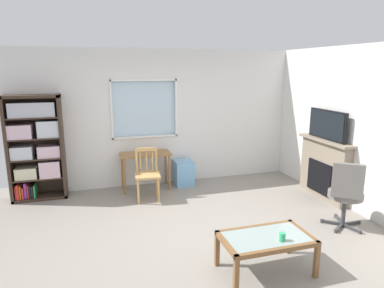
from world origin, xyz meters
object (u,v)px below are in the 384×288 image
wooden_chair (147,174)px  bookshelf (36,145)px  tv (327,125)px  sippy_cup (282,237)px  desk_under_window (145,159)px  coffee_table (266,241)px  plastic_drawer_unit (183,173)px  office_chair (346,192)px  fireplace (324,168)px

wooden_chair → bookshelf: bearing=161.1°
tv → sippy_cup: (-1.96, -1.88, -0.83)m
wooden_chair → desk_under_window: bearing=84.0°
bookshelf → sippy_cup: bookshelf is taller
tv → coffee_table: 2.87m
plastic_drawer_unit → office_chair: size_ratio=0.48×
desk_under_window → plastic_drawer_unit: bearing=3.8°
sippy_cup → tv: bearing=43.7°
coffee_table → sippy_cup: 0.21m
sippy_cup → fireplace: bearing=43.4°
bookshelf → desk_under_window: bookshelf is taller
wooden_chair → sippy_cup: bearing=-69.3°
office_chair → sippy_cup: 1.65m
bookshelf → coffee_table: 4.21m
bookshelf → coffee_table: size_ratio=1.81×
fireplace → office_chair: size_ratio=1.22×
bookshelf → plastic_drawer_unit: (2.61, -0.06, -0.72)m
fireplace → sippy_cup: 2.73m
fireplace → bookshelf: bearing=163.5°
desk_under_window → sippy_cup: 3.33m
office_chair → bookshelf: bearing=149.3°
desk_under_window → plastic_drawer_unit: desk_under_window is taller
desk_under_window → fireplace: 3.22m
fireplace → coffee_table: 2.73m
desk_under_window → fireplace: size_ratio=0.77×
bookshelf → plastic_drawer_unit: size_ratio=3.78×
plastic_drawer_unit → coffee_table: 3.11m
wooden_chair → office_chair: office_chair is taller
plastic_drawer_unit → fireplace: fireplace is taller
tv → sippy_cup: 2.84m
plastic_drawer_unit → desk_under_window: bearing=-176.2°
plastic_drawer_unit → tv: (2.17, -1.37, 1.07)m
bookshelf → plastic_drawer_unit: 2.71m
desk_under_window → plastic_drawer_unit: size_ratio=1.94×
plastic_drawer_unit → fireplace: size_ratio=0.40×
wooden_chair → office_chair: 3.14m
bookshelf → wooden_chair: bearing=-18.9°
tv → coffee_table: size_ratio=0.89×
bookshelf → tv: bearing=-16.6°
wooden_chair → sippy_cup: 2.86m
bookshelf → office_chair: bookshelf is taller
tv → wooden_chair: bearing=164.9°
fireplace → tv: 0.78m
wooden_chair → coffee_table: size_ratio=0.90×
bookshelf → fireplace: bearing=-16.5°
desk_under_window → tv: 3.28m
office_chair → coffee_table: 1.71m
plastic_drawer_unit → coffee_table: plastic_drawer_unit is taller
desk_under_window → wooden_chair: bearing=-96.0°
bookshelf → wooden_chair: 1.98m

